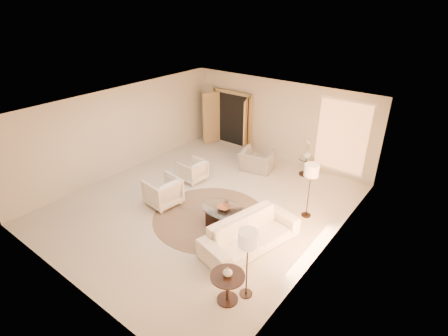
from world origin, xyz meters
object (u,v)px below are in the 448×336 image
Objects in this scene: bowl at (224,208)px; end_vase at (228,272)px; armchair_left at (192,169)px; side_vase at (307,155)px; armchair_right at (163,190)px; floor_lamp_far at (248,242)px; sofa at (250,233)px; coffee_table at (224,215)px; floor_lamp_near at (311,173)px; end_table at (228,283)px; side_table at (306,165)px; accent_chair at (257,157)px.

end_vase is at bearing -50.71° from bowl.
armchair_left is 3.02× the size of side_vase.
armchair_right is 0.57× the size of floor_lamp_far.
end_vase is (0.57, -1.63, 0.36)m from sofa.
floor_lamp_far reaches higher than coffee_table.
armchair_left is 3.91m from floor_lamp_near.
bowl is 1.74× the size of end_vase.
floor_lamp_near reaches higher than bowl.
floor_lamp_far is 5.65m from side_vase.
end_vase is (0.00, 0.00, 0.29)m from end_table.
armchair_right is 4.75m from side_table.
side_vase is (0.00, 0.00, 0.36)m from side_table.
side_vase reaches higher than side_table.
end_table is at bearing -146.80° from sofa.
side_vase is (-0.60, 4.15, 0.36)m from sofa.
floor_lamp_near is 3.28m from floor_lamp_far.
side_table is (-1.17, 5.79, -0.07)m from end_table.
end_vase is at bearing -50.71° from coffee_table.
accent_chair reaches higher than armchair_left.
floor_lamp_far reaches higher than floor_lamp_near.
floor_lamp_near is at bearing -63.31° from side_vase.
end_table reaches higher than side_table.
sofa is 4.08× the size of side_table.
side_vase is (-1.17, 5.79, 0.29)m from end_table.
armchair_right is 3.55m from accent_chair.
floor_lamp_far is 4.65× the size of bowl.
armchair_left is 3.97× the size of end_vase.
side_vase is (-1.17, 5.79, -0.00)m from end_vase.
floor_lamp_far is 6.14× the size of side_vase.
floor_lamp_far is 8.08× the size of end_vase.
bowl is at bearing 90.00° from coffee_table.
end_table is 2.67× the size of side_vase.
side_table is (2.68, 2.56, -0.02)m from armchair_left.
armchair_right is at bearing 63.46° from accent_chair.
side_vase is (0.42, 3.84, 0.21)m from bowl.
accent_chair is (0.92, 3.43, 0.02)m from armchair_right.
end_table is (1.59, -1.94, 0.14)m from coffee_table.
accent_chair is at bearing 117.24° from end_vase.
accent_chair is at bearing 120.73° from floor_lamp_far.
side_table is at bearing 83.75° from coffee_table.
armchair_right is 1.98m from coffee_table.
armchair_left reaches higher than side_table.
floor_lamp_far is (1.79, -1.60, 1.01)m from coffee_table.
side_table is 2.39× the size of side_vase.
side_vase is at bearing 137.21° from armchair_left.
floor_lamp_near is (2.55, -1.49, 0.84)m from accent_chair.
armchair_left is 2.24m from accent_chair.
bowl is (1.04, -3.16, 0.05)m from accent_chair.
armchair_left is 0.53× the size of coffee_table.
floor_lamp_near reaches higher than accent_chair.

